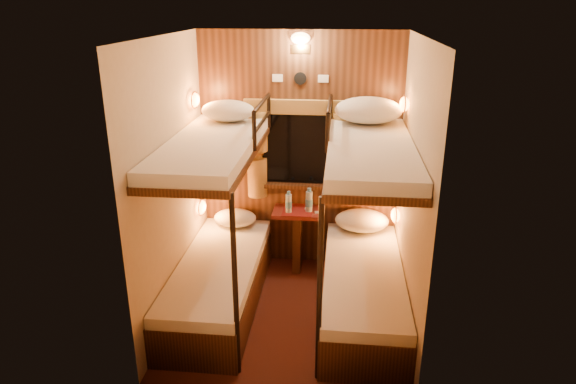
# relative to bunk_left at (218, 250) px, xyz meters

# --- Properties ---
(floor) EXTENTS (2.10, 2.10, 0.00)m
(floor) POSITION_rel_bunk_left_xyz_m (0.65, -0.07, -0.56)
(floor) COLOR #35140E
(floor) RESTS_ON ground
(ceiling) EXTENTS (2.10, 2.10, 0.00)m
(ceiling) POSITION_rel_bunk_left_xyz_m (0.65, -0.07, 1.84)
(ceiling) COLOR silver
(ceiling) RESTS_ON wall_back
(wall_back) EXTENTS (2.40, 0.00, 2.40)m
(wall_back) POSITION_rel_bunk_left_xyz_m (0.65, 0.98, 0.64)
(wall_back) COLOR #C6B293
(wall_back) RESTS_ON floor
(wall_front) EXTENTS (2.40, 0.00, 2.40)m
(wall_front) POSITION_rel_bunk_left_xyz_m (0.65, -1.12, 0.64)
(wall_front) COLOR #C6B293
(wall_front) RESTS_ON floor
(wall_left) EXTENTS (0.00, 2.40, 2.40)m
(wall_left) POSITION_rel_bunk_left_xyz_m (-0.35, -0.07, 0.64)
(wall_left) COLOR #C6B293
(wall_left) RESTS_ON floor
(wall_right) EXTENTS (0.00, 2.40, 2.40)m
(wall_right) POSITION_rel_bunk_left_xyz_m (1.65, -0.07, 0.64)
(wall_right) COLOR #C6B293
(wall_right) RESTS_ON floor
(back_panel) EXTENTS (2.00, 0.03, 2.40)m
(back_panel) POSITION_rel_bunk_left_xyz_m (0.65, 0.97, 0.64)
(back_panel) COLOR #331B0E
(back_panel) RESTS_ON floor
(bunk_left) EXTENTS (0.72, 1.90, 1.82)m
(bunk_left) POSITION_rel_bunk_left_xyz_m (0.00, 0.00, 0.00)
(bunk_left) COLOR #331B0E
(bunk_left) RESTS_ON floor
(bunk_right) EXTENTS (0.72, 1.90, 1.82)m
(bunk_right) POSITION_rel_bunk_left_xyz_m (1.30, 0.00, 0.00)
(bunk_right) COLOR #331B0E
(bunk_right) RESTS_ON floor
(window) EXTENTS (1.00, 0.12, 0.79)m
(window) POSITION_rel_bunk_left_xyz_m (0.65, 0.94, 0.62)
(window) COLOR black
(window) RESTS_ON back_panel
(curtains) EXTENTS (1.10, 0.22, 1.00)m
(curtains) POSITION_rel_bunk_left_xyz_m (0.65, 0.90, 0.71)
(curtains) COLOR olive
(curtains) RESTS_ON back_panel
(back_fixtures) EXTENTS (0.54, 0.09, 0.48)m
(back_fixtures) POSITION_rel_bunk_left_xyz_m (0.65, 0.93, 1.69)
(back_fixtures) COLOR black
(back_fixtures) RESTS_ON back_panel
(reading_lamps) EXTENTS (2.00, 0.20, 1.25)m
(reading_lamps) POSITION_rel_bunk_left_xyz_m (0.65, 0.63, 0.68)
(reading_lamps) COLOR orange
(reading_lamps) RESTS_ON wall_left
(table) EXTENTS (0.50, 0.34, 0.66)m
(table) POSITION_rel_bunk_left_xyz_m (0.65, 0.78, -0.14)
(table) COLOR #531313
(table) RESTS_ON floor
(bottle_left) EXTENTS (0.07, 0.07, 0.23)m
(bottle_left) POSITION_rel_bunk_left_xyz_m (0.56, 0.72, 0.19)
(bottle_left) COLOR #99BFE5
(bottle_left) RESTS_ON table
(bottle_right) EXTENTS (0.07, 0.07, 0.25)m
(bottle_right) POSITION_rel_bunk_left_xyz_m (0.76, 0.76, 0.20)
(bottle_right) COLOR #99BFE5
(bottle_right) RESTS_ON table
(sachet_a) EXTENTS (0.08, 0.06, 0.01)m
(sachet_a) POSITION_rel_bunk_left_xyz_m (0.86, 0.74, 0.09)
(sachet_a) COLOR silver
(sachet_a) RESTS_ON table
(sachet_b) EXTENTS (0.08, 0.06, 0.01)m
(sachet_b) POSITION_rel_bunk_left_xyz_m (0.75, 0.83, 0.09)
(sachet_b) COLOR silver
(sachet_b) RESTS_ON table
(pillow_lower_left) EXTENTS (0.44, 0.31, 0.17)m
(pillow_lower_left) POSITION_rel_bunk_left_xyz_m (-0.00, 0.77, -0.02)
(pillow_lower_left) COLOR silver
(pillow_lower_left) RESTS_ON bunk_left
(pillow_lower_right) EXTENTS (0.54, 0.39, 0.21)m
(pillow_lower_right) POSITION_rel_bunk_left_xyz_m (1.30, 0.79, 0.01)
(pillow_lower_right) COLOR silver
(pillow_lower_right) RESTS_ON bunk_right
(pillow_upper_left) EXTENTS (0.50, 0.36, 0.20)m
(pillow_upper_left) POSITION_rel_bunk_left_xyz_m (-0.00, 0.64, 1.13)
(pillow_upper_left) COLOR silver
(pillow_upper_left) RESTS_ON bunk_left
(pillow_upper_right) EXTENTS (0.62, 0.44, 0.24)m
(pillow_upper_right) POSITION_rel_bunk_left_xyz_m (1.30, 0.68, 1.15)
(pillow_upper_right) COLOR silver
(pillow_upper_right) RESTS_ON bunk_right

